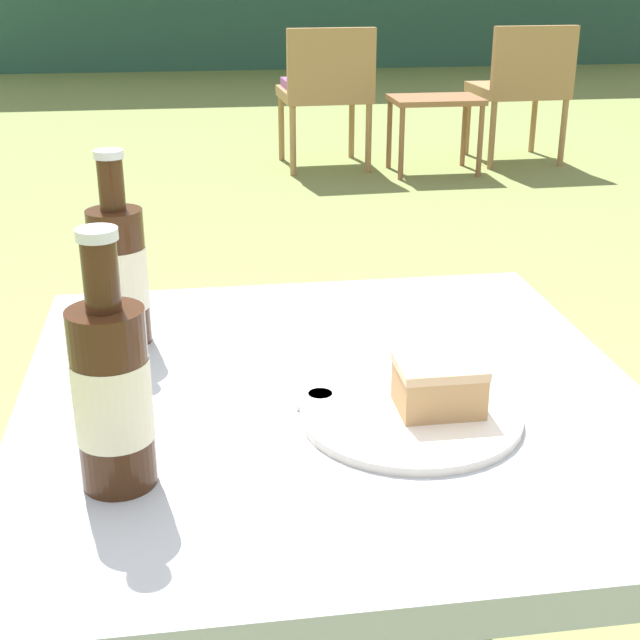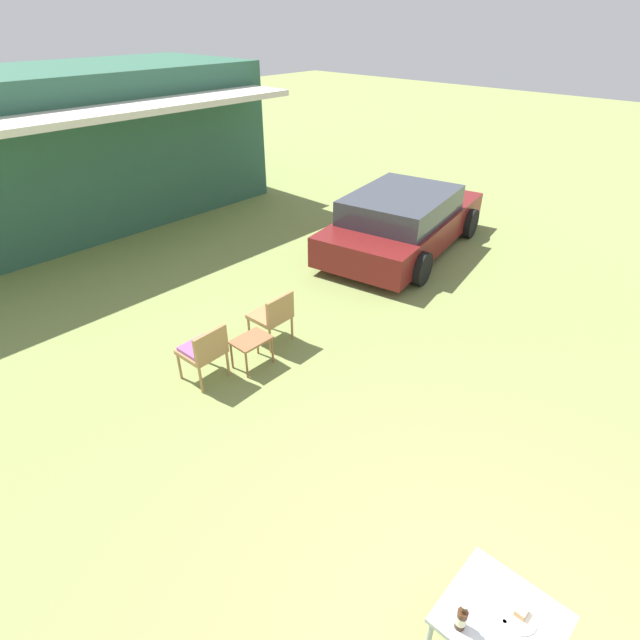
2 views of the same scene
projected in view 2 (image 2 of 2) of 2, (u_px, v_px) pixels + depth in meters
cabin_building at (42, 152)px, 10.60m from camera, size 9.31×4.92×3.16m
parked_car at (403, 221)px, 9.92m from camera, size 4.43×2.61×1.19m
wicker_chair_cushioned at (204, 349)px, 6.38m from camera, size 0.52×0.52×0.81m
wicker_chair_plain at (273, 314)px, 7.10m from camera, size 0.52×0.51×0.81m
garden_side_table at (251, 343)px, 6.69m from camera, size 0.51×0.36×0.43m
patio_table at (500, 623)px, 3.41m from camera, size 0.72×0.76×0.68m
cake_on_plate at (520, 615)px, 3.37m from camera, size 0.24×0.24×0.07m
cola_bottle_near at (461, 619)px, 3.27m from camera, size 0.07×0.07×0.25m
fork at (514, 621)px, 3.35m from camera, size 0.16×0.07×0.01m
loose_bottle_cap at (505, 622)px, 3.34m from camera, size 0.03×0.03×0.01m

